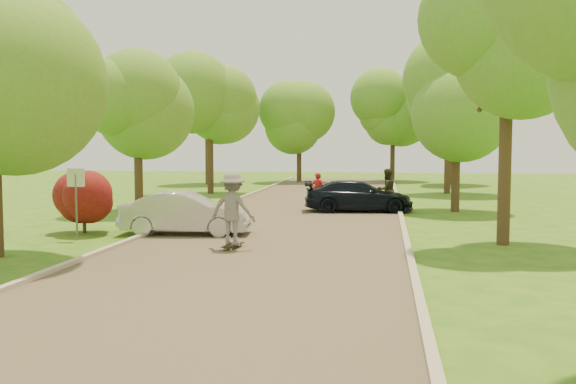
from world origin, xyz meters
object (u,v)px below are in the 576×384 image
Objects in this scene: silver_sedan at (186,213)px; longboard at (233,245)px; skateboarder at (233,208)px; dark_sedan at (358,196)px; street_sign at (76,189)px; person_striped at (318,191)px; person_olive at (387,190)px.

longboard is at bearing -144.78° from silver_sedan.
silver_sedan reaches higher than longboard.
skateboarder reaches higher than longboard.
dark_sedan is (5.21, 7.69, -0.01)m from silver_sedan.
skateboarder reaches higher than silver_sedan.
street_sign reaches higher than person_striped.
silver_sedan is at bearing 29.70° from street_sign.
person_olive is at bearing -102.13° from skateboarder.
street_sign is 12.40m from dark_sedan.
longboard is 11.41m from person_olive.
street_sign is 5.33m from longboard.
person_olive reaches higher than person_striped.
street_sign reaches higher than dark_sedan.
longboard is 11.33m from person_striped.
street_sign is 0.53× the size of silver_sedan.
dark_sedan is at bearing 147.35° from person_striped.
person_striped is 3.13m from person_olive.
longboard is 0.53× the size of skateboarder.
skateboarder is at bearing -144.78° from silver_sedan.
person_olive reaches higher than dark_sedan.
longboard is at bearing -10.03° from street_sign.
person_olive is (6.40, 8.01, 0.24)m from silver_sedan.
dark_sedan is 2.12m from person_striped.
longboard is at bearing 79.82° from person_striped.
person_striped reaches higher than dark_sedan.
silver_sedan is 9.33m from person_striped.
skateboarder is at bearing -10.03° from street_sign.
person_olive is at bearing -81.96° from dark_sedan.
person_striped is (1.20, 11.25, -0.32)m from skateboarder.
dark_sedan is 2.30× the size of skateboarder.
person_olive is at bearing -102.13° from longboard.
dark_sedan is at bearing -39.12° from silver_sedan.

